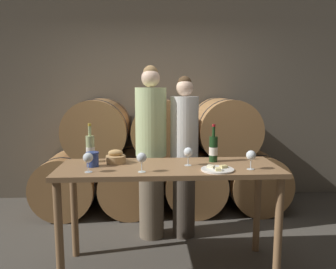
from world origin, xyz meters
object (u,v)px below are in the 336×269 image
at_px(person_left, 151,151).
at_px(wine_glass_right, 251,156).
at_px(wine_glass_far_left, 88,158).
at_px(wine_glass_center, 188,152).
at_px(wine_bottle_red, 213,149).
at_px(wine_bottle_white, 90,149).
at_px(blue_crock, 93,159).
at_px(bread_basket, 116,158).
at_px(wine_glass_left, 142,158).
at_px(tasting_table, 169,180).
at_px(cheese_plate, 217,169).
at_px(person_right, 184,155).

bearing_deg(person_left, wine_glass_right, -44.77).
distance_m(wine_glass_far_left, wine_glass_center, 0.83).
distance_m(wine_bottle_red, wine_glass_far_left, 1.09).
xyz_separation_m(wine_bottle_white, blue_crock, (0.05, -0.17, -0.05)).
xyz_separation_m(bread_basket, wine_glass_left, (0.23, -0.32, 0.07)).
bearing_deg(person_left, blue_crock, -128.38).
relative_size(person_left, wine_glass_right, 11.54).
bearing_deg(wine_glass_far_left, wine_glass_left, -2.64).
xyz_separation_m(tasting_table, wine_glass_center, (0.16, 0.01, 0.24)).
bearing_deg(wine_glass_right, bread_basket, 165.92).
bearing_deg(wine_glass_far_left, bread_basket, 58.29).
bearing_deg(person_left, wine_bottle_red, -42.03).
relative_size(wine_glass_far_left, wine_glass_center, 1.00).
relative_size(wine_bottle_white, cheese_plate, 1.31).
xyz_separation_m(person_left, wine_glass_far_left, (-0.50, -0.81, 0.11)).
distance_m(person_right, wine_bottle_red, 0.56).
height_order(cheese_plate, wine_glass_center, wine_glass_center).
bearing_deg(wine_glass_center, bread_basket, 169.37).
relative_size(person_left, wine_bottle_white, 5.22).
bearing_deg(tasting_table, wine_glass_far_left, -164.81).
xyz_separation_m(blue_crock, wine_glass_center, (0.80, -0.01, 0.05)).
distance_m(cheese_plate, wine_glass_far_left, 1.03).
xyz_separation_m(person_right, wine_glass_center, (-0.03, -0.63, 0.16)).
distance_m(blue_crock, wine_glass_right, 1.31).
height_order(tasting_table, wine_bottle_white, wine_bottle_white).
distance_m(wine_bottle_red, wine_glass_right, 0.39).
distance_m(wine_glass_far_left, wine_glass_left, 0.42).
distance_m(person_left, wine_glass_far_left, 0.96).
xyz_separation_m(tasting_table, wine_bottle_red, (0.41, 0.14, 0.24)).
xyz_separation_m(person_left, wine_glass_right, (0.80, -0.79, 0.11)).
xyz_separation_m(person_right, bread_basket, (-0.66, -0.52, 0.09)).
xyz_separation_m(bread_basket, wine_glass_right, (1.11, -0.28, 0.07)).
xyz_separation_m(person_left, person_right, (0.35, -0.00, -0.05)).
relative_size(cheese_plate, wine_glass_center, 1.69).
relative_size(wine_glass_left, wine_glass_center, 1.00).
distance_m(blue_crock, wine_glass_center, 0.81).
bearing_deg(wine_glass_left, person_left, 84.59).
relative_size(wine_bottle_red, blue_crock, 2.75).
distance_m(person_left, wine_bottle_red, 0.75).
xyz_separation_m(person_left, cheese_plate, (0.53, -0.81, 0.01)).
bearing_deg(bread_basket, wine_bottle_red, 1.15).
height_order(person_right, bread_basket, person_right).
relative_size(person_right, wine_glass_left, 10.87).
bearing_deg(wine_glass_center, person_left, 116.15).
bearing_deg(wine_glass_center, wine_bottle_red, 29.06).
height_order(person_left, wine_glass_center, person_left).
height_order(person_right, cheese_plate, person_right).
xyz_separation_m(wine_glass_center, wine_glass_right, (0.49, -0.16, 0.00)).
bearing_deg(wine_glass_center, wine_bottle_white, 167.96).
height_order(person_left, blue_crock, person_left).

